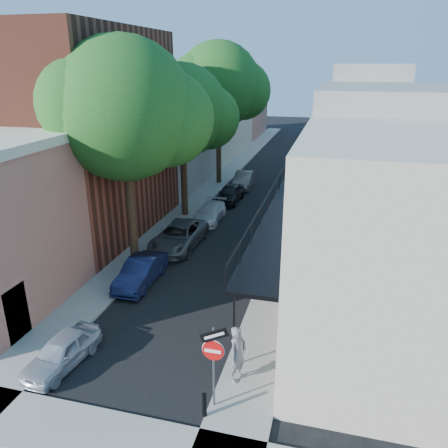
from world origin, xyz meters
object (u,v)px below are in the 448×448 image
Objects in this scene: parked_car_a at (62,352)px; parked_car_d at (210,213)px; parked_car_c at (179,236)px; bollard at (204,405)px; parked_car_e at (230,193)px; oak_near at (135,112)px; parked_car_b at (141,272)px; pedestrian at (238,354)px; sign_post at (214,354)px; oak_far at (225,86)px; parked_car_f at (244,180)px; oak_mid at (189,113)px.

parked_car_d is (0.79, 15.78, 0.02)m from parked_car_a.
parked_car_d is (0.47, 4.77, -0.11)m from parked_car_c.
bollard is 0.20× the size of parked_car_e.
parked_car_d is (-4.81, 16.91, 0.06)m from bollard.
oak_near is 7.65m from parked_car_b.
bollard is at bearing -75.95° from parked_car_e.
bollard is 17.58m from parked_car_d.
parked_car_c is 1.26× the size of parked_car_e.
bollard is at bearing -172.95° from pedestrian.
parked_car_a is 11.02m from parked_car_c.
sign_post reaches higher than parked_car_a.
oak_far reaches higher than parked_car_a.
parked_car_c is at bearing -92.49° from parked_car_e.
bollard is 2.01m from pedestrian.
bollard is 0.20× the size of parked_car_f.
parked_car_a is (0.77, -8.63, -7.32)m from oak_near.
parked_car_f is at bearing 86.11° from parked_car_b.
oak_far is at bearing 89.96° from oak_near.
parked_car_b is at bearing 72.28° from pedestrian.
parked_car_c is (1.07, -14.62, -7.57)m from oak_far.
pedestrian is (6.96, -7.93, -6.76)m from oak_near.
bollard is 5.71m from parked_car_a.
parked_car_f is at bearing 36.69° from pedestrian.
oak_near is at bearing 66.17° from pedestrian.
oak_far is 12.59m from parked_car_d.
parked_car_e reaches higher than parked_car_b.
parked_car_b is at bearing -91.82° from parked_car_e.
parked_car_b is 14.06m from parked_car_e.
parked_car_e is at bearing -95.27° from parked_car_f.
parked_car_e is at bearing 39.54° from pedestrian.
oak_mid reaches higher than sign_post.
parked_car_e is (1.84, 11.69, -7.21)m from oak_near.
oak_near reaches higher than bollard.
sign_post is 0.73× the size of parked_car_f.
parked_car_a is 20.36m from parked_car_e.
parked_car_b is (0.10, 6.30, 0.08)m from parked_car_a.
pedestrian is at bearing 12.89° from parked_car_a.
parked_car_d reaches higher than parked_car_a.
oak_far reaches higher than parked_car_e.
oak_mid is at bearing -90.41° from oak_far.
oak_near is 17.01m from oak_far.
oak_near is at bearing -100.57° from parked_car_f.
oak_near is (-6.37, 9.76, 7.36)m from bollard.
pedestrian reaches higher than parked_car_e.
pedestrian reaches higher than parked_car_c.
parked_car_a is (-5.60, 1.13, 0.04)m from bollard.
oak_mid is 2.06× the size of parked_car_c.
parked_car_d is at bearing 85.96° from parked_car_c.
oak_near is 8.01m from oak_mid.
parked_car_a is (0.75, -25.64, -7.70)m from oak_far.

